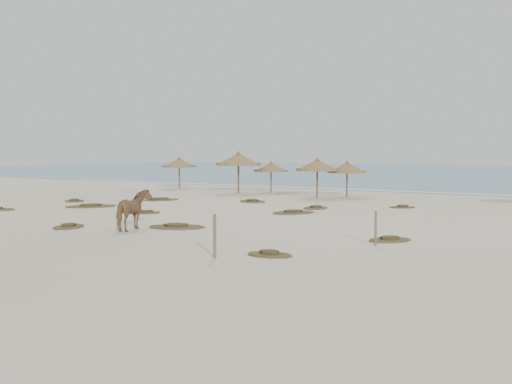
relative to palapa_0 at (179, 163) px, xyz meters
The scene contains 23 objects.
ground 25.22m from the palapa_0, 52.70° to the right, with size 160.00×160.00×0.00m, color beige.
ocean 57.12m from the palapa_0, 74.53° to the left, with size 200.00×100.00×0.01m, color #2C5E85.
foam_line 16.51m from the palapa_0, 21.54° to the left, with size 70.00×0.60×0.01m, color white.
palapa_0 is the anchor object (origin of this frame).
palapa_1 9.43m from the palapa_0, ahead, with size 2.62×2.62×2.45m.
palapa_2 8.07m from the palapa_0, 16.62° to the right, with size 4.22×4.22×3.22m.
palapa_3 14.81m from the palapa_0, 10.83° to the right, with size 3.80×3.80×2.79m.
palapa_4 16.12m from the palapa_0, ahead, with size 3.04×3.04×2.56m.
horse 26.67m from the palapa_0, 53.75° to the right, with size 0.87×1.90×1.61m, color brown.
fence_post_near 32.89m from the palapa_0, 48.11° to the right, with size 0.10×0.10×1.29m, color brown.
fence_post_far 32.10m from the palapa_0, 38.32° to the right, with size 0.08×0.08×1.16m, color brown.
scrub_1 17.18m from the palapa_0, 66.84° to the right, with size 3.19×3.36×0.16m.
scrub_2 20.43m from the palapa_0, 54.55° to the right, with size 1.62×1.77×0.16m.
scrub_3 22.03m from the palapa_0, 34.74° to the right, with size 2.43×2.79×0.16m.
scrub_4 31.43m from the palapa_0, 36.49° to the right, with size 1.78×1.95×0.16m.
scrub_6 12.59m from the palapa_0, 55.44° to the right, with size 2.69×2.83×0.16m.
scrub_7 20.47m from the palapa_0, 28.54° to the right, with size 1.49×2.07×0.16m.
scrub_8 14.35m from the palapa_0, 77.27° to the right, with size 2.10×2.08×0.16m.
scrub_9 26.08m from the palapa_0, 50.16° to the right, with size 2.78×2.33×0.16m.
scrub_10 22.94m from the palapa_0, 17.32° to the right, with size 1.72×1.60×0.16m.
scrub_11 25.83m from the palapa_0, 59.99° to the right, with size 1.80×2.06×0.16m.
scrub_12 32.94m from the palapa_0, 45.24° to the right, with size 1.50×1.07×0.16m.
scrub_13 15.20m from the palapa_0, 32.45° to the right, with size 2.66×2.43×0.16m.
Camera 1 is at (16.61, -17.78, 3.09)m, focal length 40.00 mm.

